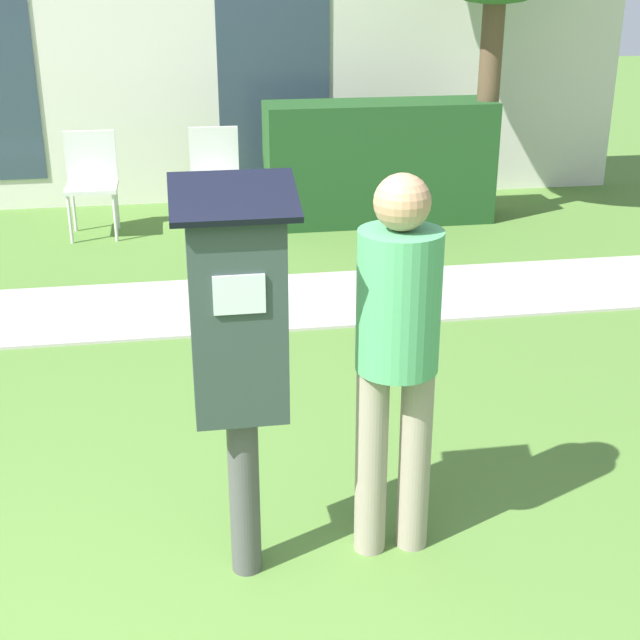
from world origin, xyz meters
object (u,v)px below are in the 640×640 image
parking_meter (239,336)px  outdoor_chair_middle (215,170)px  outdoor_chair_left (91,175)px  person_standing (397,342)px

parking_meter → outdoor_chair_middle: bearing=88.0°
outdoor_chair_middle → outdoor_chair_left: bearing=157.6°
parking_meter → outdoor_chair_left: parking_meter is taller
person_standing → outdoor_chair_middle: (-0.43, 4.96, -0.40)m
person_standing → outdoor_chair_middle: 4.99m
person_standing → outdoor_chair_left: size_ratio=1.76×
outdoor_chair_left → parking_meter: bearing=-92.9°
parking_meter → outdoor_chair_middle: 5.03m
parking_meter → person_standing: (0.61, 0.05, -0.09)m
outdoor_chair_left → outdoor_chair_middle: 1.09m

